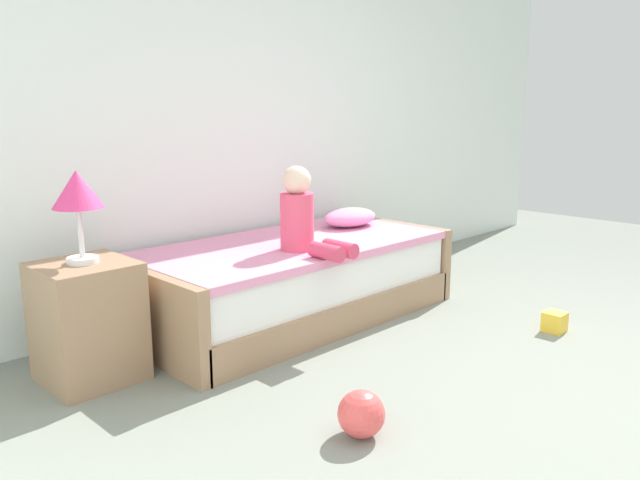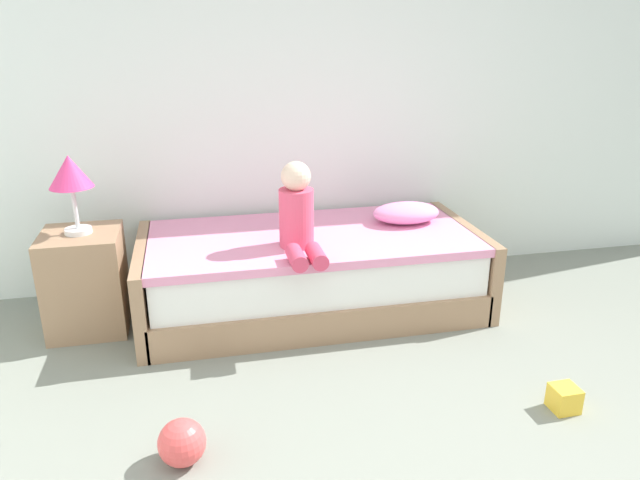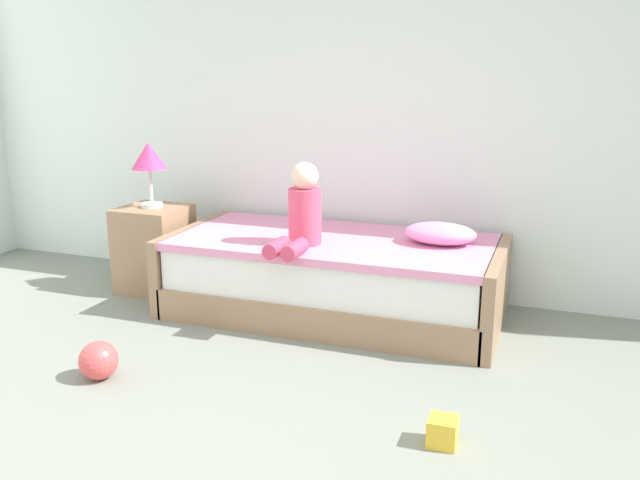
{
  "view_description": "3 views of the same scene",
  "coord_description": "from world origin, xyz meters",
  "views": [
    {
      "loc": [
        -3.03,
        -0.86,
        1.34
      ],
      "look_at": [
        -0.42,
        1.75,
        0.55
      ],
      "focal_mm": 35.12,
      "sensor_mm": 36.0,
      "label": 1
    },
    {
      "loc": [
        -1.11,
        -1.4,
        1.72
      ],
      "look_at": [
        -0.42,
        1.75,
        0.55
      ],
      "focal_mm": 33.42,
      "sensor_mm": 36.0,
      "label": 2
    },
    {
      "loc": [
        0.92,
        -1.88,
        1.55
      ],
      "look_at": [
        -0.42,
        1.75,
        0.55
      ],
      "focal_mm": 37.76,
      "sensor_mm": 36.0,
      "label": 3
    }
  ],
  "objects": [
    {
      "name": "wall_rear",
      "position": [
        0.0,
        2.6,
        1.45
      ],
      "size": [
        7.2,
        0.1,
        2.9
      ],
      "primitive_type": "cube",
      "color": "silver",
      "rests_on": "ground"
    },
    {
      "name": "bed",
      "position": [
        -0.42,
        2.0,
        0.25
      ],
      "size": [
        2.11,
        1.0,
        0.5
      ],
      "color": "#997556",
      "rests_on": "ground"
    },
    {
      "name": "nightstand",
      "position": [
        -1.77,
        2.02,
        0.3
      ],
      "size": [
        0.44,
        0.44,
        0.6
      ],
      "primitive_type": "cube",
      "color": "#997556",
      "rests_on": "ground"
    },
    {
      "name": "table_lamp",
      "position": [
        -1.77,
        2.02,
        0.94
      ],
      "size": [
        0.24,
        0.24,
        0.45
      ],
      "color": "silver",
      "rests_on": "nightstand"
    },
    {
      "name": "child_figure",
      "position": [
        -0.54,
        1.77,
        0.7
      ],
      "size": [
        0.2,
        0.51,
        0.5
      ],
      "color": "#E04C6B",
      "rests_on": "bed"
    },
    {
      "name": "pillow",
      "position": [
        0.23,
        2.1,
        0.56
      ],
      "size": [
        0.44,
        0.3,
        0.13
      ],
      "primitive_type": "ellipsoid",
      "color": "#EA8CC6",
      "rests_on": "bed"
    },
    {
      "name": "toy_ball",
      "position": [
        -1.23,
        0.69,
        0.1
      ],
      "size": [
        0.2,
        0.2,
        0.2
      ],
      "primitive_type": "sphere",
      "color": "#E54C4C",
      "rests_on": "ground"
    },
    {
      "name": "toy_block",
      "position": [
        0.53,
        0.68,
        0.06
      ],
      "size": [
        0.12,
        0.12,
        0.12
      ],
      "primitive_type": "cube",
      "rotation": [
        0.0,
        0.0,
        0.02
      ],
      "color": "yellow",
      "rests_on": "ground"
    }
  ]
}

